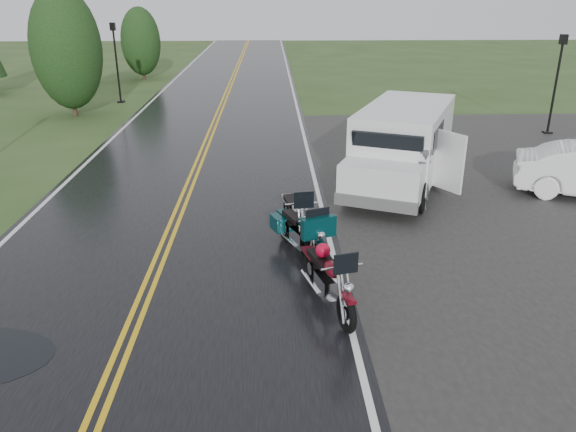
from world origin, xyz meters
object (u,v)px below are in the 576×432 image
Objects in this scene: motorcycle_red at (347,298)px; motorcycle_teal at (320,244)px; lamp_post_far_left at (117,63)px; lamp_post_far_right at (556,85)px; van_white at (352,162)px; person_at_van at (422,181)px; motorcycle_silver at (305,228)px.

motorcycle_red reaches higher than motorcycle_teal.
lamp_post_far_left is 1.02× the size of lamp_post_far_right.
motorcycle_red is 6.38m from van_white.
motorcycle_teal is 0.57× the size of lamp_post_far_left.
person_at_van is at bearing 49.27° from motorcycle_red.
van_white is 1.91m from person_at_van.
motorcycle_silver is 0.61× the size of lamp_post_far_right.
motorcycle_red is 6.24m from person_at_van.
lamp_post_far_left reaches higher than van_white.
motorcycle_silver reaches higher than motorcycle_teal.
motorcycle_silver is 0.39× the size of van_white.
lamp_post_far_left is (-11.76, 16.10, 1.15)m from person_at_van.
lamp_post_far_right is at bearing 64.34° from van_white.
person_at_van is at bearing -53.86° from lamp_post_far_left.
van_white is 12.16m from lamp_post_far_right.
van_white is (0.92, 6.29, 0.51)m from motorcycle_red.
motorcycle_red is 0.60× the size of lamp_post_far_right.
lamp_post_far_left reaches higher than lamp_post_far_right.
lamp_post_far_left is at bearing 158.54° from lamp_post_far_right.
person_at_van is (3.21, 2.65, 0.16)m from motorcycle_silver.
lamp_post_far_left is (-8.81, 19.52, 1.34)m from motorcycle_teal.
motorcycle_silver is at bearing 86.52° from motorcycle_teal.
motorcycle_red is 3.03m from motorcycle_silver.
motorcycle_teal is at bearing -65.72° from lamp_post_far_left.
lamp_post_far_right is (7.46, 8.55, 1.11)m from person_at_van.
motorcycle_teal is (-0.27, 2.21, -0.02)m from motorcycle_red.
motorcycle_red is at bearing 30.23° from person_at_van.
lamp_post_far_right is at bearing -165.44° from person_at_van.
lamp_post_far_left is at bearing 97.40° from motorcycle_red.
person_at_van is at bearing 3.24° from van_white.
motorcycle_red is at bearing -105.14° from motorcycle_teal.
motorcycle_teal is 0.58× the size of lamp_post_far_right.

